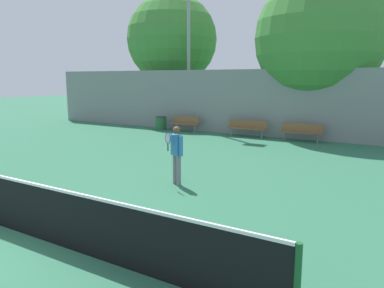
# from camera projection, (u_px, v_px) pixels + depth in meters

# --- Properties ---
(ground_plane) EXTENTS (100.00, 100.00, 0.00)m
(ground_plane) POSITION_uv_depth(u_px,v_px,m) (31.00, 236.00, 7.29)
(ground_plane) COLOR #2D6B4C
(tennis_net) EXTENTS (10.45, 0.09, 1.09)m
(tennis_net) POSITION_uv_depth(u_px,v_px,m) (29.00, 208.00, 7.19)
(tennis_net) COLOR #195128
(tennis_net) RESTS_ON ground_plane
(tennis_player) EXTENTS (0.53, 0.51, 1.69)m
(tennis_player) POSITION_uv_depth(u_px,v_px,m) (176.00, 152.00, 10.65)
(tennis_player) COLOR slate
(tennis_player) RESTS_ON ground_plane
(bench_courtside_near) EXTENTS (1.72, 0.40, 0.87)m
(bench_courtside_near) POSITION_uv_depth(u_px,v_px,m) (185.00, 122.00, 21.50)
(bench_courtside_near) COLOR brown
(bench_courtside_near) RESTS_ON ground_plane
(bench_courtside_far) EXTENTS (2.13, 0.40, 0.87)m
(bench_courtside_far) POSITION_uv_depth(u_px,v_px,m) (247.00, 126.00, 19.54)
(bench_courtside_far) COLOR brown
(bench_courtside_far) RESTS_ON ground_plane
(bench_adjacent_court) EXTENTS (2.00, 0.40, 0.87)m
(bench_adjacent_court) POSITION_uv_depth(u_px,v_px,m) (302.00, 130.00, 18.07)
(bench_adjacent_court) COLOR brown
(bench_adjacent_court) RESTS_ON ground_plane
(light_pole_near_left) EXTENTS (0.90, 0.60, 11.01)m
(light_pole_near_left) POSITION_uv_depth(u_px,v_px,m) (189.00, 14.00, 22.24)
(light_pole_near_left) COLOR #939399
(light_pole_near_left) RESTS_ON ground_plane
(trash_bin) EXTENTS (0.66, 0.66, 0.80)m
(trash_bin) POSITION_uv_depth(u_px,v_px,m) (161.00, 123.00, 22.14)
(trash_bin) COLOR #235B33
(trash_bin) RESTS_ON ground_plane
(back_fence) EXTENTS (31.56, 0.06, 3.50)m
(back_fence) POSITION_uv_depth(u_px,v_px,m) (277.00, 104.00, 19.13)
(back_fence) COLOR gray
(back_fence) RESTS_ON ground_plane
(tree_green_tall) EXTENTS (6.20, 6.20, 8.77)m
(tree_green_tall) POSITION_uv_depth(u_px,v_px,m) (172.00, 40.00, 25.89)
(tree_green_tall) COLOR brown
(tree_green_tall) RESTS_ON ground_plane
(tree_green_broad) EXTENTS (6.70, 6.70, 8.43)m
(tree_green_broad) POSITION_uv_depth(u_px,v_px,m) (319.00, 38.00, 19.45)
(tree_green_broad) COLOR brown
(tree_green_broad) RESTS_ON ground_plane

